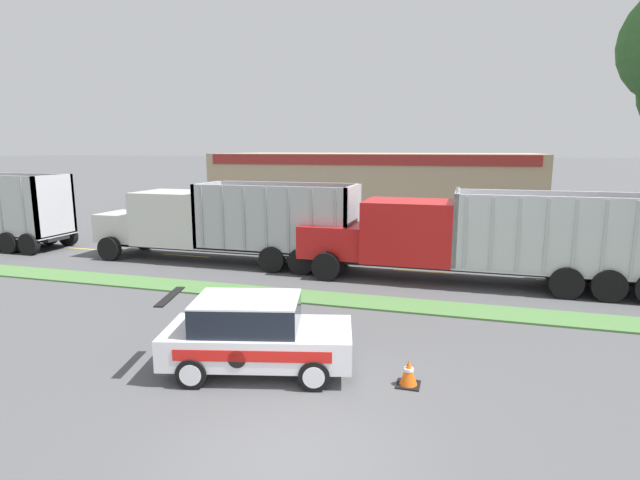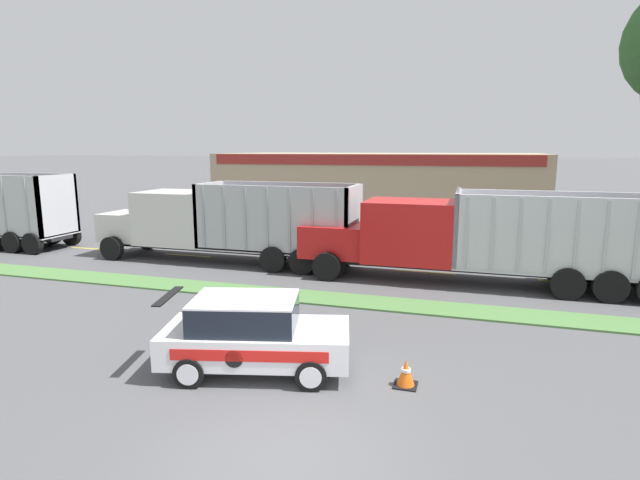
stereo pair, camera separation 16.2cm
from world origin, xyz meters
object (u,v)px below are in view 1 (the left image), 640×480
Objects in this scene: dump_truck_mid at (202,224)px; rally_car at (255,334)px; dump_truck_lead at (441,239)px; traffic_cone at (409,373)px.

dump_truck_mid is 11.88m from rally_car.
dump_truck_mid is at bearing 176.52° from dump_truck_lead.
dump_truck_lead is 22.25× the size of traffic_cone.
dump_truck_lead reaches higher than rally_car.
dump_truck_lead reaches higher than traffic_cone.
traffic_cone is (-0.14, -8.86, -1.29)m from dump_truck_lead.
rally_car is 3.39m from traffic_cone.
dump_truck_lead is 1.06× the size of dump_truck_mid.
dump_truck_lead reaches higher than dump_truck_mid.
rally_car reaches higher than traffic_cone.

